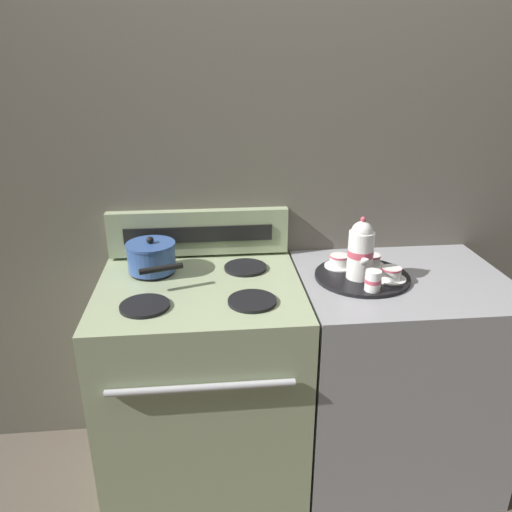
# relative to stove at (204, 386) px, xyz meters

# --- Properties ---
(ground_plane) EXTENTS (6.00, 6.00, 0.00)m
(ground_plane) POSITION_rel_stove_xyz_m (0.40, 0.00, -0.44)
(ground_plane) COLOR brown
(wall_back) EXTENTS (6.00, 0.05, 2.20)m
(wall_back) POSITION_rel_stove_xyz_m (0.40, 0.35, 0.66)
(wall_back) COLOR #666056
(wall_back) RESTS_ON ground
(stove) EXTENTS (0.75, 0.67, 0.89)m
(stove) POSITION_rel_stove_xyz_m (0.00, 0.00, 0.00)
(stove) COLOR #9EAD84
(stove) RESTS_ON ground
(control_panel) EXTENTS (0.74, 0.05, 0.19)m
(control_panel) POSITION_rel_stove_xyz_m (0.00, 0.30, 0.54)
(control_panel) COLOR #9EAD84
(control_panel) RESTS_ON stove
(side_counter) EXTENTS (0.78, 0.64, 0.88)m
(side_counter) POSITION_rel_stove_xyz_m (0.78, 0.00, -0.00)
(side_counter) COLOR #939399
(side_counter) RESTS_ON ground
(saucepan) EXTENTS (0.22, 0.29, 0.14)m
(saucepan) POSITION_rel_stove_xyz_m (-0.18, 0.14, 0.51)
(saucepan) COLOR #335193
(saucepan) RESTS_ON stove
(serving_tray) EXTENTS (0.36, 0.36, 0.01)m
(serving_tray) POSITION_rel_stove_xyz_m (0.61, 0.01, 0.45)
(serving_tray) COLOR black
(serving_tray) RESTS_ON side_counter
(teapot) EXTENTS (0.10, 0.15, 0.24)m
(teapot) POSITION_rel_stove_xyz_m (0.59, -0.01, 0.56)
(teapot) COLOR white
(teapot) RESTS_ON serving_tray
(teacup_left) EXTENTS (0.11, 0.11, 0.05)m
(teacup_left) POSITION_rel_stove_xyz_m (0.67, 0.09, 0.48)
(teacup_left) COLOR white
(teacup_left) RESTS_ON serving_tray
(teacup_right) EXTENTS (0.11, 0.11, 0.05)m
(teacup_right) POSITION_rel_stove_xyz_m (0.71, -0.04, 0.48)
(teacup_right) COLOR white
(teacup_right) RESTS_ON serving_tray
(teacup_front) EXTENTS (0.11, 0.11, 0.05)m
(teacup_front) POSITION_rel_stove_xyz_m (0.54, 0.10, 0.48)
(teacup_front) COLOR white
(teacup_front) RESTS_ON serving_tray
(creamer_jug) EXTENTS (0.06, 0.06, 0.07)m
(creamer_jug) POSITION_rel_stove_xyz_m (0.61, -0.12, 0.49)
(creamer_jug) COLOR white
(creamer_jug) RESTS_ON serving_tray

